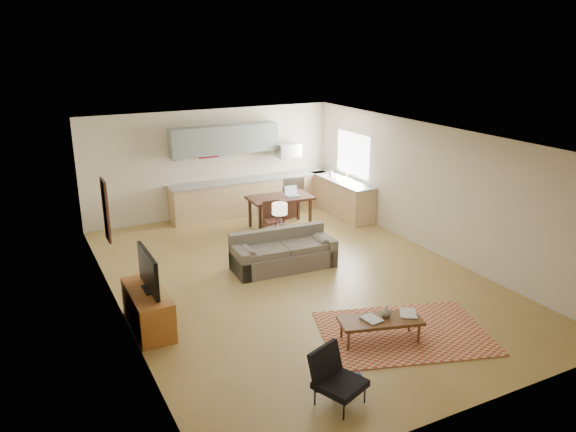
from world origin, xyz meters
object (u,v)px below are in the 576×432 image
tv_credenza (148,309)px  dining_table (280,212)px  sofa (284,250)px  armchair (340,379)px  console_table (280,242)px  coffee_table (380,330)px

tv_credenza → dining_table: size_ratio=0.92×
sofa → armchair: (-1.32, -4.21, -0.01)m
sofa → dining_table: (1.05, 2.28, 0.01)m
sofa → armchair: bearing=-104.0°
tv_credenza → dining_table: (4.03, 3.46, 0.06)m
tv_credenza → dining_table: bearing=40.6°
armchair → console_table: armchair is taller
sofa → coffee_table: size_ratio=1.68×
coffee_table → sofa: bearing=106.4°
armchair → sofa: bearing=51.1°
coffee_table → console_table: bearing=103.3°
coffee_table → console_table: (0.18, 3.77, 0.14)m
dining_table → sofa: bearing=-112.8°
sofa → tv_credenza: size_ratio=1.52×
armchair → dining_table: 6.91m
coffee_table → tv_credenza: tv_credenza is taller
sofa → console_table: bearing=74.1°
console_table → dining_table: (0.85, 1.70, 0.05)m
armchair → console_table: 5.03m
tv_credenza → console_table: console_table is taller
coffee_table → dining_table: size_ratio=0.84×
console_table → dining_table: bearing=45.4°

